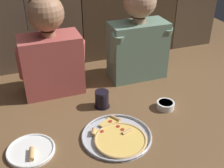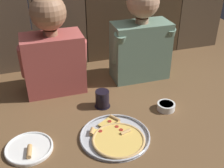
{
  "view_description": "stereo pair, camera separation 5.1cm",
  "coord_description": "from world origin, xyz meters",
  "px_view_note": "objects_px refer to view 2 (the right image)",
  "views": [
    {
      "loc": [
        -0.45,
        -1.09,
        0.92
      ],
      "look_at": [
        -0.02,
        0.1,
        0.18
      ],
      "focal_mm": 45.47,
      "sensor_mm": 36.0,
      "label": 1
    },
    {
      "loc": [
        -0.4,
        -1.11,
        0.92
      ],
      "look_at": [
        -0.02,
        0.1,
        0.18
      ],
      "focal_mm": 45.47,
      "sensor_mm": 36.0,
      "label": 2
    }
  ],
  "objects_px": {
    "diner_left": "(52,46)",
    "diner_right": "(141,35)",
    "dipping_bowl": "(166,106)",
    "drinking_glass": "(102,99)",
    "dinner_plate": "(29,148)",
    "pizza_tray": "(116,137)"
  },
  "relations": [
    {
      "from": "diner_left",
      "to": "diner_right",
      "type": "relative_size",
      "value": 0.98
    },
    {
      "from": "dipping_bowl",
      "to": "diner_left",
      "type": "relative_size",
      "value": 0.17
    },
    {
      "from": "dipping_bowl",
      "to": "drinking_glass",
      "type": "bearing_deg",
      "value": 157.3
    },
    {
      "from": "dinner_plate",
      "to": "dipping_bowl",
      "type": "height_order",
      "value": "dipping_bowl"
    },
    {
      "from": "pizza_tray",
      "to": "dipping_bowl",
      "type": "bearing_deg",
      "value": 23.6
    },
    {
      "from": "diner_right",
      "to": "dinner_plate",
      "type": "bearing_deg",
      "value": -146.29
    },
    {
      "from": "diner_left",
      "to": "diner_right",
      "type": "height_order",
      "value": "diner_right"
    },
    {
      "from": "drinking_glass",
      "to": "diner_left",
      "type": "distance_m",
      "value": 0.42
    },
    {
      "from": "pizza_tray",
      "to": "dinner_plate",
      "type": "height_order",
      "value": "dinner_plate"
    },
    {
      "from": "dinner_plate",
      "to": "diner_right",
      "type": "relative_size",
      "value": 0.37
    },
    {
      "from": "pizza_tray",
      "to": "diner_right",
      "type": "distance_m",
      "value": 0.71
    },
    {
      "from": "dinner_plate",
      "to": "drinking_glass",
      "type": "distance_m",
      "value": 0.48
    },
    {
      "from": "pizza_tray",
      "to": "diner_left",
      "type": "distance_m",
      "value": 0.65
    },
    {
      "from": "dinner_plate",
      "to": "diner_right",
      "type": "xyz_separation_m",
      "value": [
        0.75,
        0.5,
        0.29
      ]
    },
    {
      "from": "drinking_glass",
      "to": "diner_left",
      "type": "height_order",
      "value": "diner_left"
    },
    {
      "from": "drinking_glass",
      "to": "diner_right",
      "type": "relative_size",
      "value": 0.16
    },
    {
      "from": "pizza_tray",
      "to": "dinner_plate",
      "type": "bearing_deg",
      "value": 172.93
    },
    {
      "from": "drinking_glass",
      "to": "dipping_bowl",
      "type": "distance_m",
      "value": 0.36
    },
    {
      "from": "dipping_bowl",
      "to": "diner_right",
      "type": "relative_size",
      "value": 0.16
    },
    {
      "from": "drinking_glass",
      "to": "dipping_bowl",
      "type": "relative_size",
      "value": 0.99
    },
    {
      "from": "pizza_tray",
      "to": "dipping_bowl",
      "type": "distance_m",
      "value": 0.37
    },
    {
      "from": "dinner_plate",
      "to": "drinking_glass",
      "type": "xyz_separation_m",
      "value": [
        0.42,
        0.24,
        0.04
      ]
    }
  ]
}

